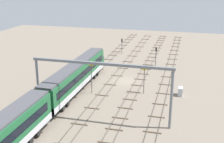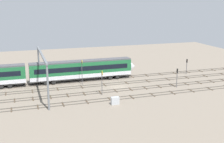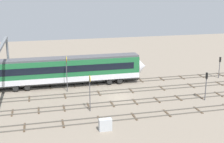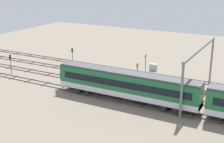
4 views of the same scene
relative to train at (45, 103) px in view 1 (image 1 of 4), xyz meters
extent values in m
plane|color=gray|center=(18.63, -7.48, -2.66)|extent=(111.66, 111.66, 0.00)
cube|color=#59544C|center=(18.63, -15.67, -2.58)|extent=(95.66, 0.07, 0.16)
cube|color=#59544C|center=(18.63, -14.24, -2.58)|extent=(95.66, 0.07, 0.16)
cube|color=#473828|center=(0.41, -14.95, -2.62)|extent=(0.24, 2.40, 0.08)
cube|color=#473828|center=(4.96, -14.95, -2.62)|extent=(0.24, 2.40, 0.08)
cube|color=#473828|center=(9.52, -14.95, -2.62)|extent=(0.24, 2.40, 0.08)
cube|color=#473828|center=(14.07, -14.95, -2.62)|extent=(0.24, 2.40, 0.08)
cube|color=#473828|center=(18.63, -14.95, -2.62)|extent=(0.24, 2.40, 0.08)
cube|color=#473828|center=(23.18, -14.95, -2.62)|extent=(0.24, 2.40, 0.08)
cube|color=#473828|center=(27.74, -14.95, -2.62)|extent=(0.24, 2.40, 0.08)
cube|color=#473828|center=(32.29, -14.95, -2.62)|extent=(0.24, 2.40, 0.08)
cube|color=#473828|center=(36.85, -14.95, -2.62)|extent=(0.24, 2.40, 0.08)
cube|color=#473828|center=(41.41, -14.95, -2.62)|extent=(0.24, 2.40, 0.08)
cube|color=#473828|center=(45.96, -14.95, -2.62)|extent=(0.24, 2.40, 0.08)
cube|color=#473828|center=(50.52, -14.95, -2.62)|extent=(0.24, 2.40, 0.08)
cube|color=#473828|center=(55.07, -14.95, -2.62)|extent=(0.24, 2.40, 0.08)
cube|color=#473828|center=(59.63, -14.95, -2.62)|extent=(0.24, 2.40, 0.08)
cube|color=#473828|center=(64.18, -14.95, -2.62)|extent=(0.24, 2.40, 0.08)
cube|color=#59544C|center=(18.63, -10.69, -2.58)|extent=(95.66, 0.07, 0.16)
cube|color=#59544C|center=(18.63, -9.25, -2.58)|extent=(95.66, 0.07, 0.16)
cube|color=#473828|center=(-3.58, -9.97, -2.62)|extent=(0.24, 2.40, 0.08)
cube|color=#473828|center=(-0.16, -9.97, -2.62)|extent=(0.24, 2.40, 0.08)
cube|color=#473828|center=(3.25, -9.97, -2.62)|extent=(0.24, 2.40, 0.08)
cube|color=#473828|center=(6.67, -9.97, -2.62)|extent=(0.24, 2.40, 0.08)
cube|color=#473828|center=(10.09, -9.97, -2.62)|extent=(0.24, 2.40, 0.08)
cube|color=#473828|center=(13.50, -9.97, -2.62)|extent=(0.24, 2.40, 0.08)
cube|color=#473828|center=(16.92, -9.97, -2.62)|extent=(0.24, 2.40, 0.08)
cube|color=#473828|center=(20.34, -9.97, -2.62)|extent=(0.24, 2.40, 0.08)
cube|color=#473828|center=(23.75, -9.97, -2.62)|extent=(0.24, 2.40, 0.08)
cube|color=#473828|center=(27.17, -9.97, -2.62)|extent=(0.24, 2.40, 0.08)
cube|color=#473828|center=(30.59, -9.97, -2.62)|extent=(0.24, 2.40, 0.08)
cube|color=#473828|center=(34.00, -9.97, -2.62)|extent=(0.24, 2.40, 0.08)
cube|color=#473828|center=(37.42, -9.97, -2.62)|extent=(0.24, 2.40, 0.08)
cube|color=#473828|center=(40.84, -9.97, -2.62)|extent=(0.24, 2.40, 0.08)
cube|color=#473828|center=(44.25, -9.97, -2.62)|extent=(0.24, 2.40, 0.08)
cube|color=#473828|center=(47.67, -9.97, -2.62)|extent=(0.24, 2.40, 0.08)
cube|color=#473828|center=(51.09, -9.97, -2.62)|extent=(0.24, 2.40, 0.08)
cube|color=#473828|center=(54.50, -9.97, -2.62)|extent=(0.24, 2.40, 0.08)
cube|color=#473828|center=(57.92, -9.97, -2.62)|extent=(0.24, 2.40, 0.08)
cube|color=#473828|center=(61.34, -9.97, -2.62)|extent=(0.24, 2.40, 0.08)
cube|color=#473828|center=(64.75, -9.97, -2.62)|extent=(0.24, 2.40, 0.08)
cube|color=#59544C|center=(18.63, -5.70, -2.58)|extent=(95.66, 0.07, 0.16)
cube|color=#59544C|center=(18.63, -4.27, -2.58)|extent=(95.66, 0.07, 0.16)
cube|color=#473828|center=(0.03, -4.98, -2.62)|extent=(0.24, 2.40, 0.08)
cube|color=#473828|center=(5.34, -4.98, -2.62)|extent=(0.24, 2.40, 0.08)
cube|color=#473828|center=(10.66, -4.98, -2.62)|extent=(0.24, 2.40, 0.08)
cube|color=#473828|center=(15.97, -4.98, -2.62)|extent=(0.24, 2.40, 0.08)
cube|color=#473828|center=(21.29, -4.98, -2.62)|extent=(0.24, 2.40, 0.08)
cube|color=#473828|center=(26.60, -4.98, -2.62)|extent=(0.24, 2.40, 0.08)
cube|color=#473828|center=(31.92, -4.98, -2.62)|extent=(0.24, 2.40, 0.08)
cube|color=#473828|center=(37.23, -4.98, -2.62)|extent=(0.24, 2.40, 0.08)
cube|color=#473828|center=(42.54, -4.98, -2.62)|extent=(0.24, 2.40, 0.08)
cube|color=#473828|center=(47.86, -4.98, -2.62)|extent=(0.24, 2.40, 0.08)
cube|color=#473828|center=(53.17, -4.98, -2.62)|extent=(0.24, 2.40, 0.08)
cube|color=#473828|center=(58.49, -4.98, -2.62)|extent=(0.24, 2.40, 0.08)
cube|color=#473828|center=(63.80, -4.98, -2.62)|extent=(0.24, 2.40, 0.08)
cube|color=#59544C|center=(18.63, -0.72, -2.58)|extent=(95.66, 0.07, 0.16)
cube|color=#59544C|center=(18.63, 0.72, -2.58)|extent=(95.66, 0.07, 0.16)
cube|color=#473828|center=(-3.29, 0.00, -2.62)|extent=(0.24, 2.40, 0.08)
cube|color=#473828|center=(0.69, 0.00, -2.62)|extent=(0.24, 2.40, 0.08)
cube|color=#473828|center=(4.68, 0.00, -2.62)|extent=(0.24, 2.40, 0.08)
cube|color=#473828|center=(8.66, 0.00, -2.62)|extent=(0.24, 2.40, 0.08)
cube|color=#473828|center=(12.65, 0.00, -2.62)|extent=(0.24, 2.40, 0.08)
cube|color=#473828|center=(16.64, 0.00, -2.62)|extent=(0.24, 2.40, 0.08)
cube|color=#473828|center=(20.62, 0.00, -2.62)|extent=(0.24, 2.40, 0.08)
cube|color=#473828|center=(24.61, 0.00, -2.62)|extent=(0.24, 2.40, 0.08)
cube|color=#473828|center=(28.59, 0.00, -2.62)|extent=(0.24, 2.40, 0.08)
cube|color=#473828|center=(32.58, 0.00, -2.62)|extent=(0.24, 2.40, 0.08)
cube|color=#473828|center=(36.57, 0.00, -2.62)|extent=(0.24, 2.40, 0.08)
cube|color=#473828|center=(40.55, 0.00, -2.62)|extent=(0.24, 2.40, 0.08)
cube|color=#473828|center=(44.54, 0.00, -2.62)|extent=(0.24, 2.40, 0.08)
cube|color=#473828|center=(48.52, 0.00, -2.62)|extent=(0.24, 2.40, 0.08)
cube|color=#473828|center=(52.51, 0.00, -2.62)|extent=(0.24, 2.40, 0.08)
cube|color=#473828|center=(56.50, 0.00, -2.62)|extent=(0.24, 2.40, 0.08)
cube|color=#473828|center=(60.48, 0.00, -2.62)|extent=(0.24, 2.40, 0.08)
cube|color=#473828|center=(64.47, 0.00, -2.62)|extent=(0.24, 2.40, 0.08)
cube|color=#1E6638|center=(11.80, 0.00, 0.20)|extent=(24.00, 2.90, 3.60)
cube|color=silver|center=(11.80, 0.00, -1.15)|extent=(24.00, 2.94, 0.90)
cube|color=#4C4C51|center=(11.80, 0.00, 2.15)|extent=(24.00, 2.50, 0.30)
cube|color=black|center=(11.80, -1.46, 0.63)|extent=(22.00, 0.04, 1.10)
cube|color=black|center=(11.80, 1.46, 0.63)|extent=(22.00, 0.04, 1.10)
cylinder|color=black|center=(3.22, 0.00, -2.05)|extent=(0.90, 2.70, 0.90)
cylinder|color=black|center=(5.02, 0.00, -2.05)|extent=(0.90, 2.70, 0.90)
cylinder|color=black|center=(18.58, 0.00, -2.05)|extent=(0.90, 2.70, 0.90)
cylinder|color=black|center=(20.38, 0.00, -2.05)|extent=(0.90, 2.70, 0.90)
cylinder|color=black|center=(-6.22, 0.00, -2.05)|extent=(0.90, 2.70, 0.90)
cylinder|color=black|center=(-4.42, 0.00, -2.05)|extent=(0.90, 2.70, 0.90)
cone|color=silver|center=(24.60, 0.00, 0.02)|extent=(1.60, 3.24, 3.24)
cylinder|color=slate|center=(2.19, -17.02, 1.39)|extent=(0.36, 0.36, 8.10)
cylinder|color=slate|center=(2.19, 2.06, 1.39)|extent=(0.36, 0.36, 8.10)
cube|color=slate|center=(2.19, -7.48, 5.62)|extent=(0.40, 19.68, 0.35)
cylinder|color=#4C4C51|center=(11.23, -3.03, 0.21)|extent=(0.12, 0.12, 5.73)
cylinder|color=yellow|center=(11.27, -3.03, 2.66)|extent=(0.05, 0.91, 0.91)
cube|color=black|center=(11.30, -3.03, 2.66)|extent=(0.02, 0.41, 0.12)
cylinder|color=#4C4C51|center=(13.43, -11.73, -0.16)|extent=(0.12, 0.12, 4.99)
cylinder|color=yellow|center=(13.47, -11.73, 1.93)|extent=(0.05, 0.89, 0.89)
cube|color=black|center=(13.50, -11.73, 1.93)|extent=(0.02, 0.40, 0.12)
cylinder|color=#4C4C51|center=(30.60, -11.68, -0.99)|extent=(0.14, 0.14, 3.33)
cube|color=black|center=(30.60, -11.68, 1.12)|extent=(0.20, 0.32, 0.90)
sphere|color=green|center=(30.71, -11.68, 1.32)|extent=(0.20, 0.20, 0.20)
sphere|color=#262626|center=(30.71, -11.68, 0.93)|extent=(0.20, 0.20, 0.20)
cylinder|color=#4C4C51|center=(39.06, -1.88, -1.13)|extent=(0.14, 0.14, 3.05)
cube|color=black|center=(39.06, -1.88, 0.84)|extent=(0.20, 0.32, 0.90)
sphere|color=red|center=(39.17, -1.88, 1.04)|extent=(0.20, 0.20, 0.20)
sphere|color=#262626|center=(39.17, -1.88, 0.65)|extent=(0.20, 0.20, 0.20)
cube|color=#B2B7BC|center=(14.17, -17.87, -1.94)|extent=(1.51, 0.75, 1.43)
cube|color=#333333|center=(14.93, -17.87, -1.73)|extent=(0.02, 0.52, 0.24)
camera|label=1|loc=(-33.83, -18.67, 16.82)|focal=47.41mm
camera|label=2|loc=(-2.52, -67.61, 16.49)|focal=47.96mm
camera|label=3|loc=(7.24, -49.73, 13.41)|focal=49.07mm
camera|label=4|loc=(-9.24, 43.15, 17.38)|focal=51.17mm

